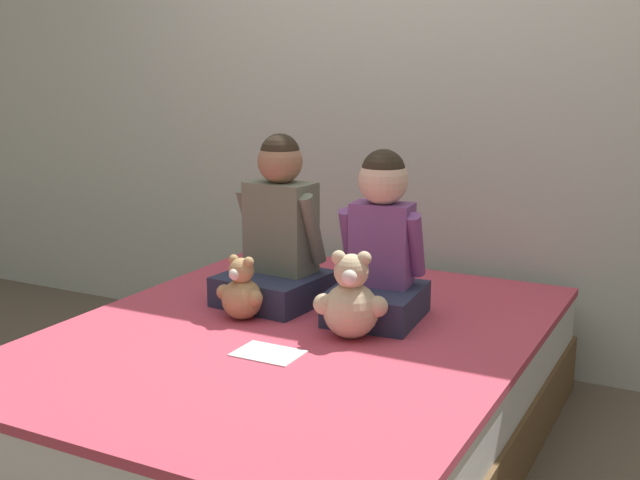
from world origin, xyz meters
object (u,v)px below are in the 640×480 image
Objects in this scene: child_on_left at (278,235)px; sign_card at (268,353)px; teddy_bear_held_by_left_child at (242,293)px; teddy_bear_held_by_right_child at (351,302)px; bed at (295,390)px; child_on_right at (380,247)px.

sign_card is (0.26, -0.51, -0.26)m from child_on_left.
teddy_bear_held_by_right_child reaches higher than teddy_bear_held_by_left_child.
teddy_bear_held_by_right_child is (0.20, 0.02, 0.35)m from bed.
child_on_left is 3.06× the size of sign_card.
child_on_left is 0.51m from teddy_bear_held_by_right_child.
bed is 3.25× the size of child_on_right.
bed is 0.40m from teddy_bear_held_by_right_child.
teddy_bear_held_by_right_child is at bearing -93.95° from child_on_right.
child_on_left reaches higher than sign_card.
bed is at bearing -45.46° from child_on_left.
child_on_right is (0.42, -0.00, 0.00)m from child_on_left.
child_on_right is 0.52m from teddy_bear_held_by_left_child.
child_on_right is 2.03× the size of teddy_bear_held_by_right_child.
teddy_bear_held_by_right_child is 1.42× the size of sign_card.
child_on_right reaches higher than sign_card.
bed is 0.39m from teddy_bear_held_by_left_child.
teddy_bear_held_by_left_child reaches higher than bed.
child_on_left is at bearing 117.16° from sign_card.
bed is 0.33m from sign_card.
teddy_bear_held_by_right_child is at bearing 6.67° from bed.
teddy_bear_held_by_right_child is at bearing 57.54° from sign_card.
sign_card is (-0.17, -0.26, -0.12)m from teddy_bear_held_by_right_child.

